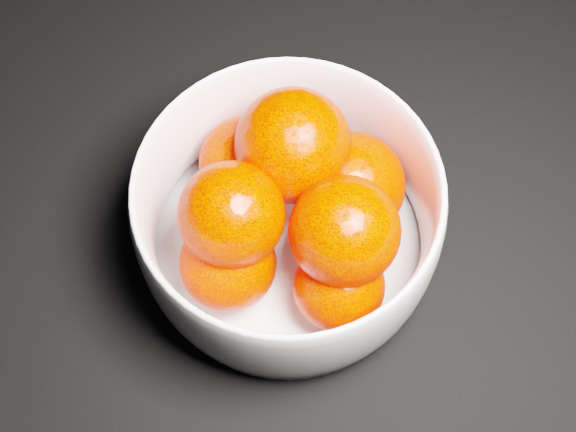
# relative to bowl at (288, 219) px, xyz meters

# --- Properties ---
(bowl) EXTENTS (0.20, 0.20, 0.09)m
(bowl) POSITION_rel_bowl_xyz_m (0.00, 0.00, 0.00)
(bowl) COLOR silver
(bowl) RESTS_ON ground
(orange_pile) EXTENTS (0.14, 0.14, 0.11)m
(orange_pile) POSITION_rel_bowl_xyz_m (0.00, 0.01, 0.01)
(orange_pile) COLOR #FF1F00
(orange_pile) RESTS_ON bowl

